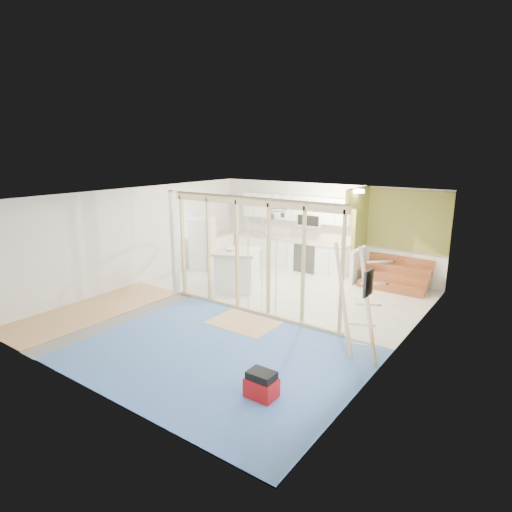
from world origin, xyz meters
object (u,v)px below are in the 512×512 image
Objects in this scene: island at (237,270)px; toolbox at (262,385)px; ladder at (359,304)px; fridge at (203,243)px.

toolbox is (3.37, -3.75, -0.32)m from island.
island is at bearing 165.85° from ladder.
toolbox is 2.21m from ladder.
fridge is 6.69m from ladder.
toolbox is at bearing -65.88° from fridge.
island is at bearing 131.69° from toolbox.
island reaches higher than toolbox.
fridge is 3.56× the size of toolbox.
fridge is 2.30m from island.
toolbox is at bearing -71.79° from island.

